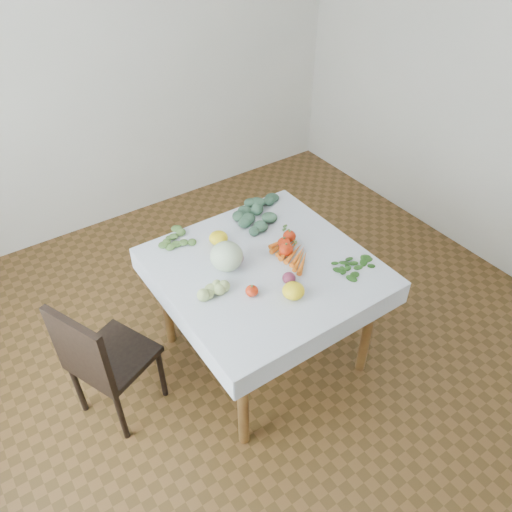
{
  "coord_description": "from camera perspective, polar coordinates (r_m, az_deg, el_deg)",
  "views": [
    {
      "loc": [
        -1.23,
        -1.7,
        2.57
      ],
      "look_at": [
        -0.04,
        0.03,
        0.82
      ],
      "focal_mm": 35.0,
      "sensor_mm": 36.0,
      "label": 1
    }
  ],
  "objects": [
    {
      "name": "onion_b",
      "position": [
        2.65,
        3.8,
        -2.53
      ],
      "size": [
        0.1,
        0.1,
        0.06
      ],
      "primitive_type": "ellipsoid",
      "rotation": [
        0.0,
        0.0,
        0.4
      ],
      "color": "#551834",
      "rests_on": "tablecloth"
    },
    {
      "name": "tablecloth",
      "position": [
        2.77,
        0.98,
        -1.11
      ],
      "size": [
        1.12,
        1.12,
        0.01
      ],
      "primitive_type": "cube",
      "color": "white",
      "rests_on": "table"
    },
    {
      "name": "back_wall",
      "position": [
        4.09,
        -16.49,
        20.93
      ],
      "size": [
        4.0,
        0.04,
        2.7
      ],
      "primitive_type": "cube",
      "color": "silver",
      "rests_on": "ground"
    },
    {
      "name": "cabbage",
      "position": [
        2.71,
        -3.38,
        -0.03
      ],
      "size": [
        0.21,
        0.21,
        0.16
      ],
      "primitive_type": "ellipsoid",
      "rotation": [
        0.0,
        0.0,
        -0.21
      ],
      "color": "beige",
      "rests_on": "tablecloth"
    },
    {
      "name": "tomato_c",
      "position": [
        2.58,
        -0.48,
        -4.0
      ],
      "size": [
        0.08,
        0.08,
        0.06
      ],
      "primitive_type": "ellipsoid",
      "rotation": [
        0.0,
        0.0,
        -0.16
      ],
      "color": "red",
      "rests_on": "tablecloth"
    },
    {
      "name": "table",
      "position": [
        2.84,
        0.96,
        -2.62
      ],
      "size": [
        1.0,
        1.0,
        0.75
      ],
      "color": "brown",
      "rests_on": "ground"
    },
    {
      "name": "dill_bunch",
      "position": [
        2.98,
        -8.88,
        2.01
      ],
      "size": [
        0.25,
        0.19,
        0.02
      ],
      "color": "#4C6E32",
      "rests_on": "tablecloth"
    },
    {
      "name": "tomato_d",
      "position": [
        2.88,
        3.22,
        1.49
      ],
      "size": [
        0.1,
        0.1,
        0.07
      ],
      "primitive_type": "ellipsoid",
      "rotation": [
        0.0,
        0.0,
        0.35
      ],
      "color": "red",
      "rests_on": "tablecloth"
    },
    {
      "name": "heirloom_front",
      "position": [
        2.57,
        4.3,
        -3.98
      ],
      "size": [
        0.14,
        0.14,
        0.08
      ],
      "primitive_type": "ellipsoid",
      "rotation": [
        0.0,
        0.0,
        0.27
      ],
      "color": "yellow",
      "rests_on": "tablecloth"
    },
    {
      "name": "carrot_bunch",
      "position": [
        2.85,
        4.18,
        0.53
      ],
      "size": [
        0.2,
        0.32,
        0.03
      ],
      "color": "orange",
      "rests_on": "tablecloth"
    },
    {
      "name": "tomato_a",
      "position": [
        2.83,
        3.46,
        0.75
      ],
      "size": [
        0.1,
        0.1,
        0.07
      ],
      "primitive_type": "ellipsoid",
      "rotation": [
        0.0,
        0.0,
        -0.26
      ],
      "color": "red",
      "rests_on": "tablecloth"
    },
    {
      "name": "kale_bunch",
      "position": [
        3.13,
        0.89,
        4.92
      ],
      "size": [
        0.39,
        0.32,
        0.05
      ],
      "color": "#3C624B",
      "rests_on": "tablecloth"
    },
    {
      "name": "ground",
      "position": [
        3.32,
        0.83,
        -11.0
      ],
      "size": [
        4.0,
        4.0,
        0.0
      ],
      "primitive_type": "plane",
      "color": "brown"
    },
    {
      "name": "chair",
      "position": [
        2.79,
        -17.38,
        -11.04
      ],
      "size": [
        0.51,
        0.51,
        0.85
      ],
      "color": "black",
      "rests_on": "ground"
    },
    {
      "name": "onion_a",
      "position": [
        2.76,
        -2.37,
        -0.21
      ],
      "size": [
        0.12,
        0.12,
        0.08
      ],
      "primitive_type": "ellipsoid",
      "rotation": [
        0.0,
        0.0,
        0.4
      ],
      "color": "#551834",
      "rests_on": "tablecloth"
    },
    {
      "name": "heirloom_back",
      "position": [
        2.91,
        -4.31,
        2.06
      ],
      "size": [
        0.14,
        0.14,
        0.08
      ],
      "primitive_type": "ellipsoid",
      "rotation": [
        0.0,
        0.0,
        0.32
      ],
      "color": "yellow",
      "rests_on": "tablecloth"
    },
    {
      "name": "tomato_b",
      "position": [
        2.93,
        3.84,
        2.28
      ],
      "size": [
        0.1,
        0.1,
        0.07
      ],
      "primitive_type": "ellipsoid",
      "rotation": [
        0.0,
        0.0,
        -0.41
      ],
      "color": "red",
      "rests_on": "tablecloth"
    },
    {
      "name": "tomatillo_cluster",
      "position": [
        2.61,
        -4.89,
        -3.64
      ],
      "size": [
        0.19,
        0.12,
        0.05
      ],
      "color": "#9AAF64",
      "rests_on": "tablecloth"
    },
    {
      "name": "basil_bunch",
      "position": [
        2.82,
        11.17,
        -1.0
      ],
      "size": [
        0.23,
        0.2,
        0.01
      ],
      "color": "#26571B",
      "rests_on": "tablecloth"
    }
  ]
}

